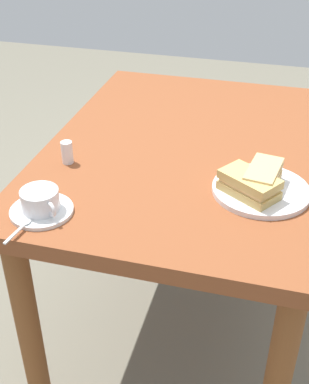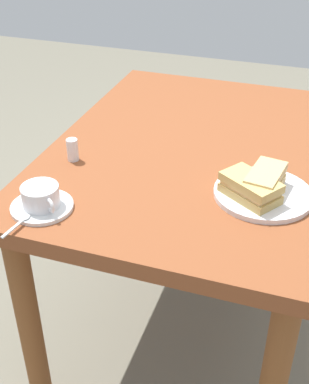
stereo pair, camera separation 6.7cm
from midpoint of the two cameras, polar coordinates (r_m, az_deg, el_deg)
The scene contains 9 objects.
ground_plane at distance 1.99m, azimuth 4.63°, elevation -13.91°, with size 6.00×6.00×0.00m, color #6F6A5A.
dining_table at distance 1.59m, azimuth 5.63°, elevation 1.81°, with size 1.12×0.83×0.74m.
sandwich_plate at distance 1.33m, azimuth 13.43°, elevation -0.21°, with size 0.25×0.25×0.01m, color white.
sandwich_front at distance 1.31m, azimuth 13.66°, elevation 1.14°, with size 0.15×0.09×0.06m.
sandwich_back at distance 1.28m, azimuth 12.13°, elevation 0.43°, with size 0.15×0.17×0.05m.
coffee_saucer at distance 1.27m, azimuth -10.97°, elevation -1.65°, with size 0.15×0.15×0.01m, color silver.
coffee_cup at distance 1.25m, azimuth -11.10°, elevation -0.42°, with size 0.09×0.11×0.05m.
spoon at distance 1.22m, azimuth -13.21°, elevation -3.29°, with size 0.10×0.03×0.01m.
salt_shaker at distance 1.46m, azimuth -7.83°, elevation 4.67°, with size 0.03×0.03×0.06m, color silver.
Camera 2 is at (-1.33, -0.32, 1.45)m, focal length 47.80 mm.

